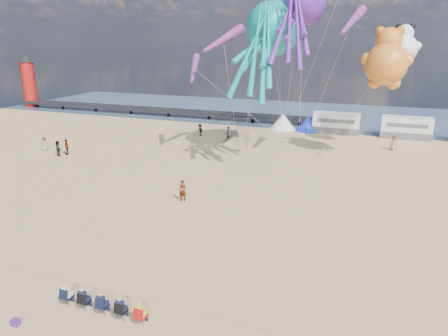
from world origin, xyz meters
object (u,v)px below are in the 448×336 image
at_px(beachgoer_6, 44,144).
at_px(kite_panda, 403,49).
at_px(kite_octopus_teal, 274,28).
at_px(windsock_right, 194,69).
at_px(tent_blue, 309,123).
at_px(beachgoer_0, 393,143).
at_px(sandbag_c, 320,154).
at_px(sandbag_e, 283,142).
at_px(cooler_purple, 15,322).
at_px(kite_teddy_orange, 386,64).
at_px(beachgoer_3, 67,147).
at_px(kite_octopus_purple, 303,4).
at_px(beachgoer_2, 200,130).
at_px(windsock_mid, 352,21).
at_px(motorhome_1, 406,128).
at_px(sandbag_a, 238,150).
at_px(motorhome_0, 336,123).
at_px(sandbag_b, 299,150).
at_px(windsock_left, 223,39).
at_px(tent_white, 283,121).
at_px(lighthouse, 29,85).
at_px(sandbag_d, 303,143).
at_px(standing_person, 183,191).
at_px(beachgoer_4, 58,148).
at_px(spectator_row, 103,302).
at_px(beachgoer_1, 229,132).

xyz_separation_m(beachgoer_6, kite_panda, (40.35, 13.61, 11.32)).
relative_size(kite_octopus_teal, windsock_right, 2.35).
bearing_deg(tent_blue, beachgoer_0, -33.59).
relative_size(sandbag_c, sandbag_e, 1.00).
height_order(tent_blue, cooler_purple, tent_blue).
height_order(beachgoer_6, kite_teddy_orange, kite_teddy_orange).
relative_size(beachgoer_3, kite_octopus_purple, 0.17).
bearing_deg(beachgoer_2, windsock_mid, 12.45).
bearing_deg(beachgoer_6, kite_teddy_orange, -7.55).
xyz_separation_m(motorhome_1, sandbag_a, (-19.83, -14.76, -1.39)).
distance_m(motorhome_0, tent_blue, 4.01).
distance_m(cooler_purple, kite_panda, 44.91).
height_order(beachgoer_3, sandbag_b, beachgoer_3).
distance_m(motorhome_0, beachgoer_0, 10.93).
distance_m(tent_blue, windsock_left, 22.47).
bearing_deg(motorhome_0, windsock_left, -122.91).
height_order(tent_white, kite_panda, kite_panda).
distance_m(lighthouse, sandbag_d, 60.03).
bearing_deg(standing_person, lighthouse, 139.12).
bearing_deg(tent_white, sandbag_a, -98.96).
distance_m(beachgoer_0, sandbag_d, 11.11).
xyz_separation_m(sandbag_e, windsock_right, (-8.67, -9.26, 9.95)).
xyz_separation_m(tent_white, sandbag_a, (-2.33, -14.76, -1.09)).
relative_size(beachgoer_3, sandbag_c, 3.75).
height_order(motorhome_0, beachgoer_3, motorhome_0).
xyz_separation_m(standing_person, kite_octopus_purple, (6.43, 16.75, 15.83)).
distance_m(standing_person, sandbag_d, 24.51).
bearing_deg(kite_panda, windsock_left, -173.84).
distance_m(sandbag_a, windsock_left, 13.44).
height_order(lighthouse, beachgoer_2, lighthouse).
height_order(standing_person, beachgoer_2, standing_person).
xyz_separation_m(cooler_purple, kite_octopus_purple, (7.14, 33.67, 16.60)).
xyz_separation_m(beachgoer_3, kite_octopus_purple, (26.02, 8.24, 15.82)).
relative_size(beachgoer_0, sandbag_c, 3.68).
height_order(beachgoer_0, beachgoer_4, beachgoer_0).
xyz_separation_m(lighthouse, windsock_right, (47.33, -21.98, 5.56)).
height_order(lighthouse, beachgoer_0, lighthouse).
distance_m(beachgoer_4, sandbag_a, 21.59).
height_order(tent_white, cooler_purple, tent_white).
distance_m(sandbag_a, kite_octopus_teal, 14.95).
bearing_deg(spectator_row, kite_octopus_teal, 88.33).
height_order(beachgoer_1, windsock_left, windsock_left).
bearing_deg(beachgoer_0, windsock_right, -152.40).
relative_size(beachgoer_1, beachgoer_6, 0.92).
height_order(beachgoer_4, sandbag_c, beachgoer_4).
bearing_deg(kite_octopus_purple, sandbag_a, 165.01).
height_order(standing_person, sandbag_a, standing_person).
xyz_separation_m(beachgoer_2, kite_octopus_purple, (14.92, -6.36, 15.90)).
relative_size(standing_person, sandbag_b, 3.70).
distance_m(beachgoer_2, windsock_right, 13.46).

